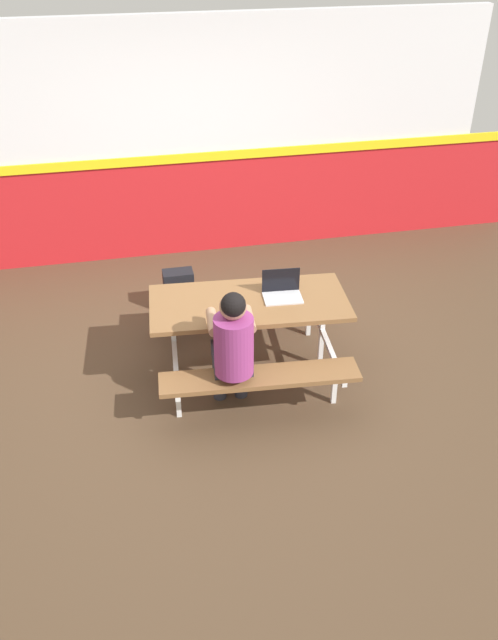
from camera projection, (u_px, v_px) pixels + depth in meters
name	position (u px, v px, depth m)	size (l,w,h in m)	color
ground_plane	(230.00, 375.00, 5.82)	(10.00, 10.00, 0.02)	#4C3826
accent_backdrop	(187.00, 147.00, 7.18)	(8.00, 0.14, 2.60)	red
picnic_table_main	(249.00, 318.00, 5.53)	(1.70, 1.66, 0.74)	brown
student_nearer	(233.00, 344.00, 4.97)	(0.38, 0.53, 1.21)	#2D2D38
laptop_silver	(282.00, 291.00, 5.48)	(0.34, 0.24, 0.22)	silver
backpack_dark	(179.00, 291.00, 6.61)	(0.30, 0.22, 0.44)	black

